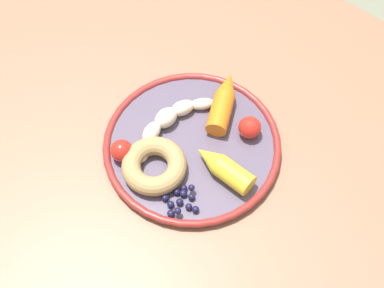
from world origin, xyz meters
TOP-DOWN VIEW (x-y plane):
  - ground_plane at (0.00, 0.00)m, footprint 6.00×6.00m
  - dining_table at (0.00, 0.00)m, footprint 0.92×0.99m
  - plate at (-0.06, -0.05)m, footprint 0.29×0.29m
  - banana at (-0.01, -0.05)m, footprint 0.06×0.17m
  - carrot_orange at (-0.05, -0.13)m, footprint 0.08×0.12m
  - carrot_yellow at (-0.13, -0.04)m, footprint 0.10×0.04m
  - donut at (-0.05, 0.03)m, footprint 0.14×0.14m
  - blueberry_pile at (-0.11, 0.04)m, footprint 0.06×0.06m
  - tomato_near at (-0.11, -0.12)m, footprint 0.04×0.04m
  - tomato_mid at (0.01, 0.04)m, footprint 0.04×0.04m

SIDE VIEW (x-z plane):
  - ground_plane at x=0.00m, z-range 0.00..0.00m
  - dining_table at x=0.00m, z-range 0.27..0.97m
  - plate at x=-0.06m, z-range 0.70..0.72m
  - blueberry_pile at x=-0.11m, z-range 0.71..0.73m
  - banana at x=-0.01m, z-range 0.71..0.74m
  - donut at x=-0.05m, z-range 0.72..0.75m
  - carrot_orange at x=-0.05m, z-range 0.72..0.75m
  - carrot_yellow at x=-0.13m, z-range 0.72..0.75m
  - tomato_mid at x=0.01m, z-range 0.72..0.75m
  - tomato_near at x=-0.11m, z-range 0.72..0.75m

